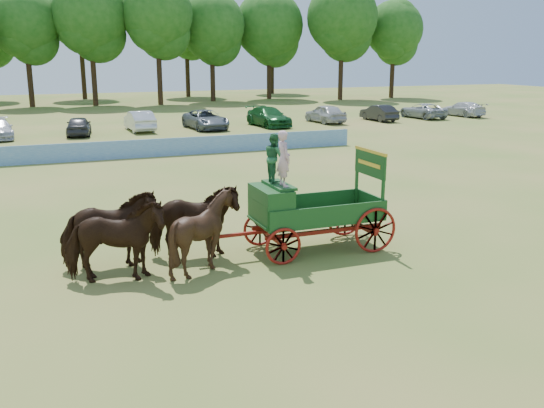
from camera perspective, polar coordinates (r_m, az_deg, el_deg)
The scene contains 9 objects.
ground at distance 19.40m, azimuth 1.20°, elevation -3.61°, with size 160.00×160.00×0.00m, color olive.
horse_lead_left at distance 16.29m, azimuth -14.61°, elevation -3.45°, with size 1.20×2.63×2.22m, color #321E0E.
horse_lead_right at distance 17.34m, azimuth -15.08°, elevation -2.42°, with size 1.20×2.63×2.22m, color #321E0E.
horse_wheel_left at distance 16.72m, azimuth -6.43°, elevation -2.62°, with size 1.80×2.02×2.22m, color #321E0E.
horse_wheel_right at distance 17.74m, azimuth -7.38°, elevation -1.68°, with size 1.20×2.63×2.22m, color #321E0E.
farm_dray at distance 18.06m, azimuth 2.17°, elevation 0.33°, with size 6.00×2.00×3.76m.
sponsor_banner at distance 35.98m, azimuth -11.52°, elevation 5.17°, with size 26.00×0.08×1.05m, color #2064AE.
parked_cars at distance 48.54m, azimuth -9.04°, elevation 7.76°, with size 59.52×6.12×1.63m.
treeline at distance 76.74m, azimuth -20.09°, elevation 16.00°, with size 90.01×23.66×15.05m.
Camera 1 is at (-7.19, -17.04, 5.86)m, focal length 40.00 mm.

